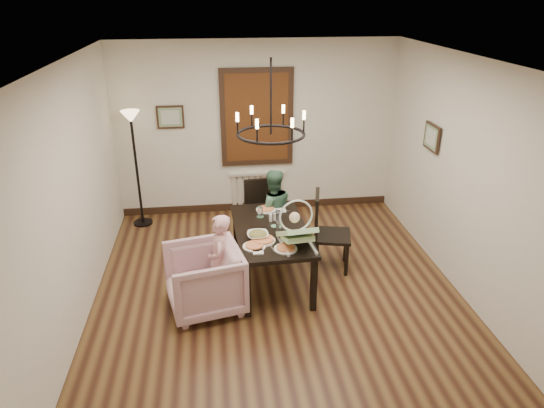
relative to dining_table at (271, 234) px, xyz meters
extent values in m
cube|color=brown|center=(0.05, -0.26, -0.66)|extent=(4.50, 5.00, 0.01)
cube|color=white|center=(0.05, -0.26, 2.14)|extent=(4.50, 5.00, 0.01)
cube|color=beige|center=(0.05, 2.24, 0.74)|extent=(4.50, 0.01, 2.80)
cube|color=beige|center=(-2.20, -0.26, 0.74)|extent=(0.01, 5.00, 2.80)
cube|color=beige|center=(2.30, -0.26, 0.74)|extent=(0.01, 5.00, 2.80)
cube|color=black|center=(0.00, 0.00, 0.06)|extent=(0.94, 1.61, 0.05)
cube|color=black|center=(-0.36, -0.74, -0.31)|extent=(0.07, 0.07, 0.69)
cube|color=black|center=(-0.41, 0.72, -0.31)|extent=(0.07, 0.07, 0.69)
cube|color=black|center=(0.41, -0.72, -0.31)|extent=(0.07, 0.07, 0.69)
cube|color=black|center=(0.36, 0.74, -0.31)|extent=(0.07, 0.07, 0.69)
imported|color=#D4A2B4|center=(-0.85, -0.51, -0.27)|extent=(1.01, 0.99, 0.77)
imported|color=#E4A1A3|center=(-0.65, -0.43, -0.18)|extent=(0.26, 0.37, 0.95)
imported|color=#3F6B50|center=(0.11, 0.75, -0.14)|extent=(0.54, 0.44, 1.03)
imported|color=white|center=(-0.19, -0.23, 0.12)|extent=(0.31, 0.31, 0.08)
cylinder|color=tan|center=(-0.13, -0.33, 0.10)|extent=(0.29, 0.29, 0.04)
cylinder|color=silver|center=(0.09, -0.10, 0.16)|extent=(0.08, 0.08, 0.15)
cube|color=#512C10|center=(0.05, 2.20, 0.94)|extent=(1.00, 0.03, 1.40)
cube|color=black|center=(-1.30, 2.21, 0.99)|extent=(0.42, 0.03, 0.36)
cube|color=black|center=(2.26, 0.64, 0.99)|extent=(0.03, 0.42, 0.36)
torus|color=black|center=(0.00, 0.00, 1.29)|extent=(0.80, 0.80, 0.04)
camera|label=1|loc=(-0.66, -5.35, 2.82)|focal=32.00mm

